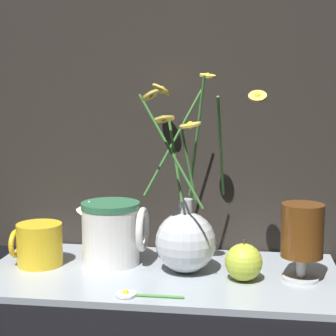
# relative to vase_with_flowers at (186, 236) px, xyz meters

# --- Properties ---
(ground_plane) EXTENTS (6.00, 6.00, 0.00)m
(ground_plane) POSITION_rel_vase_with_flowers_xyz_m (-0.05, -0.01, -0.08)
(ground_plane) COLOR black
(shelf) EXTENTS (0.68, 0.33, 0.01)m
(shelf) POSITION_rel_vase_with_flowers_xyz_m (-0.05, -0.01, -0.08)
(shelf) COLOR #9EA8B2
(shelf) RESTS_ON ground_plane
(vase_with_flowers) EXTENTS (0.24, 0.27, 0.38)m
(vase_with_flowers) POSITION_rel_vase_with_flowers_xyz_m (0.00, 0.00, 0.00)
(vase_with_flowers) COLOR silver
(vase_with_flowers) RESTS_ON shelf
(yellow_mug) EXTENTS (0.10, 0.09, 0.08)m
(yellow_mug) POSITION_rel_vase_with_flowers_xyz_m (-0.29, 0.00, -0.03)
(yellow_mug) COLOR yellow
(yellow_mug) RESTS_ON shelf
(ceramic_pitcher) EXTENTS (0.14, 0.12, 0.14)m
(ceramic_pitcher) POSITION_rel_vase_with_flowers_xyz_m (-0.15, 0.03, -0.00)
(ceramic_pitcher) COLOR white
(ceramic_pitcher) RESTS_ON shelf
(tea_glass) EXTENTS (0.08, 0.08, 0.14)m
(tea_glass) POSITION_rel_vase_with_flowers_xyz_m (0.21, -0.02, 0.02)
(tea_glass) COLOR silver
(tea_glass) RESTS_ON shelf
(orange_fruit) EXTENTS (0.07, 0.07, 0.08)m
(orange_fruit) POSITION_rel_vase_with_flowers_xyz_m (0.11, -0.03, -0.04)
(orange_fruit) COLOR #B7C638
(orange_fruit) RESTS_ON shelf
(loose_daisy) EXTENTS (0.12, 0.04, 0.01)m
(loose_daisy) POSITION_rel_vase_with_flowers_xyz_m (-0.07, -0.14, -0.07)
(loose_daisy) COLOR #4C8E3D
(loose_daisy) RESTS_ON shelf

